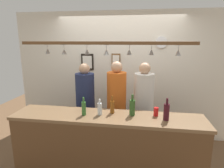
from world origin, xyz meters
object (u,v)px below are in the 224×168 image
person_middle_orange_shirt (117,99)px  wall_clock (161,42)px  picture_frame_crest (116,60)px  person_left_navy_shirt (85,99)px  bottle_beer_green_import (84,108)px  person_right_white_patterned_shirt (143,100)px  bottle_champagne_green (132,107)px  picture_frame_caricature (87,62)px  bottle_wine_dark_red (166,112)px  drink_can (156,112)px  bottle_soda_clear (100,109)px  bottle_beer_amber_tall (112,106)px

person_middle_orange_shirt → wall_clock: 1.41m
person_middle_orange_shirt → picture_frame_crest: picture_frame_crest is taller
person_left_navy_shirt → bottle_beer_green_import: (0.22, -0.78, 0.12)m
person_right_white_patterned_shirt → bottle_champagne_green: person_right_white_patterned_shirt is taller
person_right_white_patterned_shirt → picture_frame_caricature: size_ratio=4.89×
picture_frame_caricature → picture_frame_crest: picture_frame_crest is taller
picture_frame_caricature → bottle_beer_green_import: bearing=-76.4°
picture_frame_caricature → wall_clock: (1.49, -0.01, 0.41)m
bottle_wine_dark_red → picture_frame_crest: picture_frame_crest is taller
bottle_beer_green_import → drink_can: bearing=7.0°
bottle_wine_dark_red → person_left_navy_shirt: bearing=149.6°
bottle_soda_clear → picture_frame_caricature: picture_frame_caricature is taller
person_middle_orange_shirt → bottle_soda_clear: bearing=-100.8°
person_left_navy_shirt → bottle_soda_clear: (0.43, -0.74, 0.11)m
bottle_champagne_green → picture_frame_caricature: size_ratio=0.88×
person_right_white_patterned_shirt → bottle_soda_clear: (-0.61, -0.74, 0.09)m
bottle_wine_dark_red → bottle_beer_green_import: size_ratio=1.15×
picture_frame_caricature → wall_clock: bearing=-0.2°
wall_clock → picture_frame_caricature: bearing=179.8°
bottle_wine_dark_red → wall_clock: bearing=89.2°
person_right_white_patterned_shirt → bottle_wine_dark_red: bearing=-69.8°
bottle_wine_dark_red → picture_frame_caricature: picture_frame_caricature is taller
bottle_wine_dark_red → bottle_beer_green_import: (-1.12, 0.00, -0.01)m
bottle_soda_clear → wall_clock: 1.89m
person_left_navy_shirt → person_right_white_patterned_shirt: bearing=-0.0°
person_left_navy_shirt → bottle_wine_dark_red: size_ratio=5.44×
picture_frame_crest → picture_frame_caricature: bearing=180.0°
bottle_wine_dark_red → bottle_champagne_green: bearing=167.3°
picture_frame_caricature → wall_clock: 1.55m
person_right_white_patterned_shirt → picture_frame_crest: 1.08m
picture_frame_caricature → person_left_navy_shirt: bearing=-78.6°
person_left_navy_shirt → person_right_white_patterned_shirt: (1.05, -0.00, 0.02)m
picture_frame_crest → bottle_beer_amber_tall: bearing=-84.5°
drink_can → bottle_champagne_green: bearing=-175.8°
drink_can → picture_frame_crest: 1.61m
bottle_beer_amber_tall → bottle_soda_clear: (-0.16, -0.09, -0.01)m
person_right_white_patterned_shirt → bottle_soda_clear: person_right_white_patterned_shirt is taller
person_left_navy_shirt → person_middle_orange_shirt: person_middle_orange_shirt is taller
person_right_white_patterned_shirt → drink_can: bearing=-75.8°
person_left_navy_shirt → bottle_champagne_green: person_left_navy_shirt is taller
bottle_beer_amber_tall → picture_frame_crest: (-0.13, 1.30, 0.54)m
person_right_white_patterned_shirt → wall_clock: 1.22m
wall_clock → bottle_soda_clear: bearing=-123.7°
person_middle_orange_shirt → person_left_navy_shirt: bearing=180.0°
person_left_navy_shirt → drink_can: 1.39m
bottle_beer_amber_tall → picture_frame_crest: picture_frame_crest is taller
bottle_beer_amber_tall → person_middle_orange_shirt: bearing=92.0°
person_right_white_patterned_shirt → bottle_soda_clear: size_ratio=7.23×
bottle_soda_clear → bottle_wine_dark_red: size_ratio=0.77×
person_middle_orange_shirt → bottle_beer_amber_tall: size_ratio=6.44×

